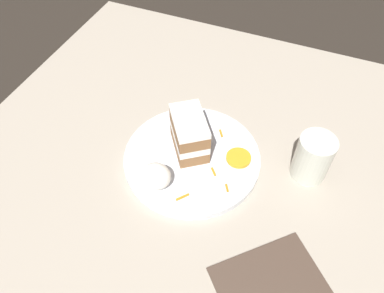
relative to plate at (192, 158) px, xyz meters
The scene contains 8 objects.
ground_plane 0.03m from the plate, 17.17° to the right, with size 6.00×6.00×0.00m, color black.
dining_table 0.03m from the plate, 17.17° to the right, with size 0.99×0.97×0.02m, color gray.
plate is the anchor object (origin of this frame).
cake_slice 0.06m from the plate, 125.41° to the left, with size 0.11×0.12×0.09m.
cream_dollop 0.10m from the plate, 112.06° to the right, with size 0.06×0.05×0.05m, color white.
orange_garnish 0.10m from the plate, 17.68° to the left, with size 0.05×0.05×0.01m, color orange.
carrot_shreds_scatter 0.05m from the plate, 30.14° to the right, with size 0.09×0.20×0.00m.
drinking_glass 0.24m from the plate, 14.84° to the left, with size 0.07×0.07×0.10m.
Camera 1 is at (0.16, -0.43, 0.64)m, focal length 35.00 mm.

